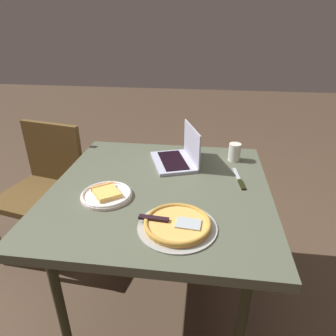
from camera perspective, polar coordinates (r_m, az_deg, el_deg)
The scene contains 8 objects.
ground_plane at distance 1.99m, azimuth -1.22°, elevation -23.15°, with size 12.00×12.00×0.00m, color #4E3B2B.
dining_table at distance 1.52m, azimuth -1.48°, elevation -5.55°, with size 1.09×1.07×0.77m.
laptop at distance 1.71m, azimuth 2.09°, elevation 2.31°, with size 0.35×0.31×0.21m.
pizza_plate at distance 1.43m, azimuth -11.59°, elevation -4.89°, with size 0.24×0.24×0.04m.
pizza_tray at distance 1.21m, azimuth 1.76°, elevation -10.59°, with size 0.32×0.32×0.03m.
table_knife at distance 1.58m, azimuth 13.43°, elevation -2.31°, with size 0.23×0.05×0.01m.
drink_cup at distance 1.78m, azimuth 12.51°, elevation 3.01°, with size 0.07×0.07×0.10m.
chair_near at distance 2.19m, azimuth -22.27°, elevation -2.57°, with size 0.54×0.54×0.90m.
Camera 1 is at (-1.27, -0.20, 1.51)m, focal length 32.14 mm.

